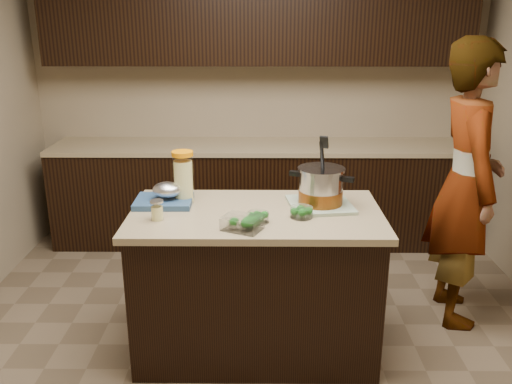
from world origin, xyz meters
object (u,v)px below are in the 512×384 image
Objects in this scene: lemonade_pitcher at (183,179)px; stock_pot at (321,188)px; person at (466,185)px; island at (256,281)px.

stock_pot is at bearing -5.05° from lemonade_pitcher.
island is at bearing 110.41° from person.
lemonade_pitcher is 0.17× the size of person.
person reaches higher than stock_pot.
stock_pot is 1.26× the size of lemonade_pitcher.
lemonade_pitcher reaches higher than island.
person reaches higher than lemonade_pitcher.
lemonade_pitcher is (-0.44, 0.17, 0.59)m from island.
lemonade_pitcher is at bearing 158.92° from island.
stock_pot is 0.82m from lemonade_pitcher.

